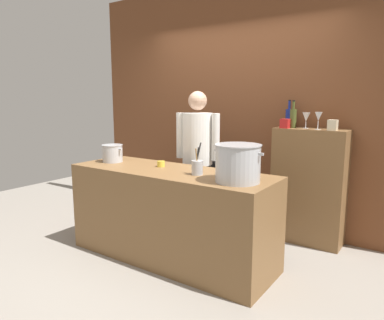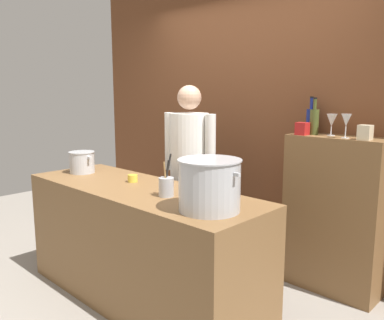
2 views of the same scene
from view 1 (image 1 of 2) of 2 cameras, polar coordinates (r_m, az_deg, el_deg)
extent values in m
plane|color=gray|center=(3.74, -3.34, -15.24)|extent=(8.00, 8.00, 0.00)
cube|color=brown|center=(4.57, 7.42, 8.70)|extent=(4.40, 0.10, 3.00)
cube|color=brown|center=(3.57, -3.42, -8.69)|extent=(2.08, 0.70, 0.90)
cube|color=brown|center=(4.12, 18.04, -4.02)|extent=(0.76, 0.32, 1.26)
cylinder|color=black|center=(4.15, 2.11, -6.47)|extent=(0.14, 0.14, 0.84)
cylinder|color=black|center=(4.23, -0.38, -6.14)|extent=(0.14, 0.14, 0.84)
cylinder|color=white|center=(4.05, 0.88, 3.39)|extent=(0.34, 0.34, 0.58)
cube|color=black|center=(4.24, 1.90, 0.42)|extent=(0.30, 0.06, 0.52)
cylinder|color=white|center=(3.96, 3.77, 3.65)|extent=(0.09, 0.09, 0.52)
cylinder|color=white|center=(4.14, -1.88, 3.94)|extent=(0.09, 0.09, 0.52)
sphere|color=tan|center=(4.02, 0.90, 9.42)|extent=(0.21, 0.21, 0.21)
cylinder|color=#B7BABF|center=(2.96, 7.31, -0.60)|extent=(0.37, 0.37, 0.30)
cylinder|color=#B7BABF|center=(2.94, 7.37, 2.41)|extent=(0.38, 0.38, 0.01)
cube|color=#B7BABF|center=(3.04, 3.95, 1.60)|extent=(0.04, 0.02, 0.02)
cube|color=#B7BABF|center=(2.86, 10.96, 0.91)|extent=(0.04, 0.02, 0.02)
cylinder|color=#B7BABF|center=(3.97, -12.55, 0.99)|extent=(0.22, 0.22, 0.18)
cylinder|color=#B7BABF|center=(3.96, -12.60, 2.33)|extent=(0.22, 0.22, 0.01)
cube|color=#B7BABF|center=(4.05, -13.79, 1.94)|extent=(0.04, 0.02, 0.02)
cube|color=#B7BABF|center=(3.87, -11.31, 1.67)|extent=(0.04, 0.02, 0.02)
cylinder|color=#B7BABF|center=(3.23, 0.84, -1.23)|extent=(0.10, 0.10, 0.13)
cylinder|color=#262626|center=(3.24, 0.76, 0.05)|extent=(0.04, 0.04, 0.23)
cylinder|color=#262626|center=(3.23, 0.90, 0.44)|extent=(0.07, 0.03, 0.27)
cylinder|color=olive|center=(3.21, 0.78, -0.11)|extent=(0.03, 0.02, 0.22)
cylinder|color=yellow|center=(3.63, -4.95, -0.61)|extent=(0.08, 0.08, 0.06)
cylinder|color=navy|center=(4.18, 15.16, 6.45)|extent=(0.07, 0.07, 0.20)
cylinder|color=navy|center=(4.18, 15.25, 8.44)|extent=(0.03, 0.03, 0.09)
cylinder|color=black|center=(4.18, 15.28, 9.15)|extent=(0.03, 0.03, 0.01)
cylinder|color=#475123|center=(4.06, 15.78, 6.36)|extent=(0.07, 0.07, 0.20)
cylinder|color=#475123|center=(4.06, 15.88, 8.37)|extent=(0.02, 0.02, 0.08)
cylinder|color=black|center=(4.06, 15.91, 9.04)|extent=(0.03, 0.03, 0.01)
cylinder|color=silver|center=(3.93, 19.37, 4.62)|extent=(0.06, 0.06, 0.01)
cylinder|color=silver|center=(3.92, 19.41, 5.26)|extent=(0.01, 0.01, 0.08)
cone|color=silver|center=(3.92, 19.48, 6.55)|extent=(0.07, 0.07, 0.09)
cylinder|color=silver|center=(4.05, 17.62, 4.86)|extent=(0.06, 0.06, 0.01)
cylinder|color=silver|center=(4.05, 17.65, 5.38)|extent=(0.01, 0.01, 0.07)
cone|color=silver|center=(4.04, 17.71, 6.55)|extent=(0.08, 0.08, 0.10)
cube|color=red|center=(4.01, 14.58, 5.64)|extent=(0.09, 0.09, 0.10)
cube|color=beige|center=(3.87, 21.48, 5.19)|extent=(0.09, 0.09, 0.11)
camera|label=2|loc=(0.87, 48.61, 8.15)|focal=37.40mm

